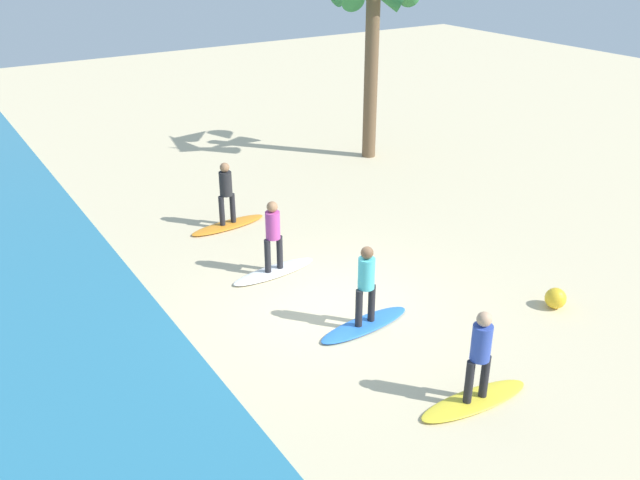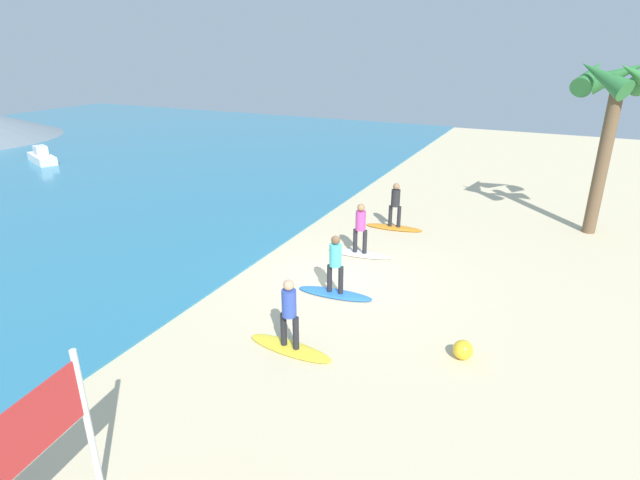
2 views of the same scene
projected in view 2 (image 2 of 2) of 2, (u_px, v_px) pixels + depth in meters
name	position (u px, v px, depth m)	size (l,w,h in m)	color
ground_plane	(345.00, 281.00, 14.49)	(60.00, 60.00, 0.00)	beige
surfboard_yellow	(290.00, 348.00, 11.21)	(2.10, 0.56, 0.09)	yellow
surfer_yellow	(289.00, 309.00, 10.84)	(0.32, 0.46, 1.64)	#232328
surfboard_blue	(335.00, 294.00, 13.65)	(2.10, 0.56, 0.09)	blue
surfer_blue	(335.00, 260.00, 13.28)	(0.32, 0.46, 1.64)	#232328
surfboard_white	(360.00, 254.00, 16.23)	(2.10, 0.56, 0.09)	white
surfer_white	(360.00, 225.00, 15.87)	(0.32, 0.46, 1.64)	#232328
surfboard_orange	(394.00, 227.00, 18.54)	(2.10, 0.56, 0.09)	orange
surfer_orange	(395.00, 202.00, 18.18)	(0.32, 0.46, 1.64)	#232328
palm_tree	(617.00, 92.00, 16.44)	(2.88, 3.03, 6.11)	brown
beach_ball	(463.00, 350.00, 10.84)	(0.43, 0.43, 0.43)	yellow
boat_white	(42.00, 157.00, 28.51)	(1.93, 2.93, 0.94)	white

